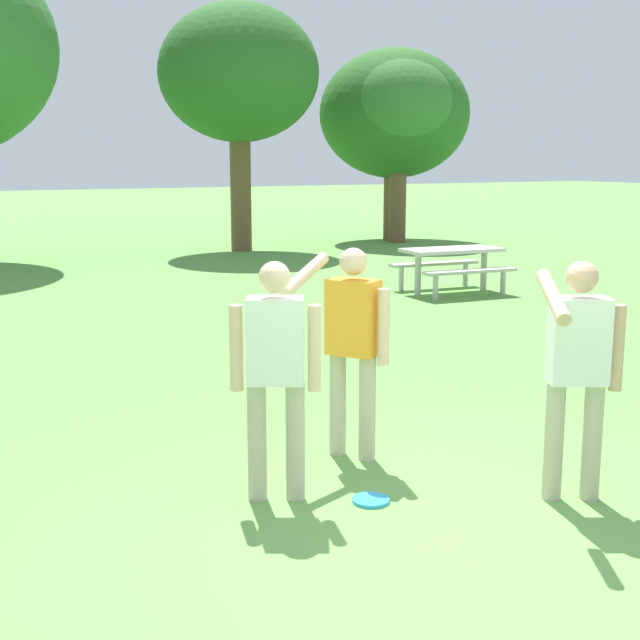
% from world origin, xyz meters
% --- Properties ---
extents(ground_plane, '(120.00, 120.00, 0.00)m').
position_xyz_m(ground_plane, '(0.00, 0.00, 0.00)').
color(ground_plane, '#609947').
extents(person_thrower, '(0.81, 0.58, 1.64)m').
position_xyz_m(person_thrower, '(1.16, 0.29, 0.96)').
color(person_thrower, '#B7AD93').
rests_on(person_thrower, ground).
extents(person_catcher, '(0.55, 0.37, 1.64)m').
position_xyz_m(person_catcher, '(-0.61, 1.25, 0.94)').
color(person_catcher, '#B7AD93').
rests_on(person_catcher, ground).
extents(person_bystander, '(0.83, 0.54, 1.64)m').
position_xyz_m(person_bystander, '(0.26, 1.73, 0.96)').
color(person_bystander, '#B7AD93').
rests_on(person_bystander, ground).
extents(frisbee, '(0.25, 0.25, 0.03)m').
position_xyz_m(frisbee, '(-0.07, 0.90, 0.01)').
color(frisbee, '#2D9EDB').
rests_on(frisbee, ground).
extents(picnic_table_near, '(1.81, 1.56, 0.77)m').
position_xyz_m(picnic_table_near, '(5.99, 8.12, 0.56)').
color(picnic_table_near, beige).
rests_on(picnic_table_near, ground).
extents(tree_broad_center, '(3.90, 3.90, 5.98)m').
position_xyz_m(tree_broad_center, '(5.51, 16.17, 4.27)').
color(tree_broad_center, brown).
rests_on(tree_broad_center, ground).
extents(tree_far_right, '(3.23, 3.23, 4.98)m').
position_xyz_m(tree_far_right, '(10.15, 16.19, 3.55)').
color(tree_far_right, brown).
rests_on(tree_far_right, ground).
extents(tree_slender_mid, '(4.13, 4.13, 5.24)m').
position_xyz_m(tree_slender_mid, '(10.36, 16.73, 3.46)').
color(tree_slender_mid, brown).
rests_on(tree_slender_mid, ground).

